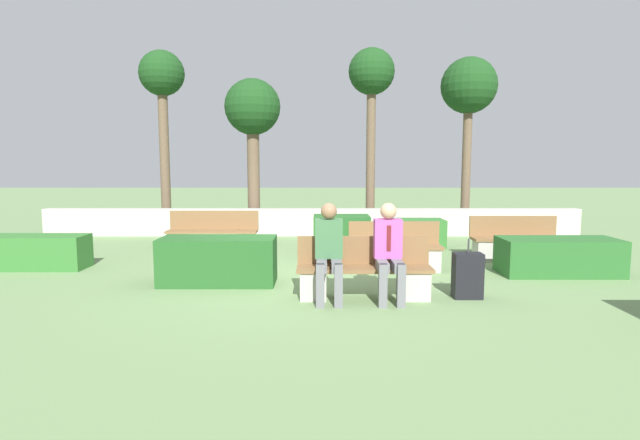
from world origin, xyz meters
TOP-DOWN VIEW (x-y plane):
  - ground_plane at (0.00, 0.00)m, footprint 60.00×60.00m
  - perimeter_wall at (0.00, 4.78)m, footprint 13.89×0.30m
  - bench_front at (0.83, -1.25)m, footprint 1.89×0.48m
  - bench_left_side at (1.54, 0.55)m, footprint 1.62×0.48m
  - bench_right_side at (-2.11, 2.56)m, footprint 1.94×0.49m
  - bench_back at (4.04, 1.49)m, footprint 1.72×0.48m
  - person_seated_man at (1.16, -1.39)m, footprint 0.38×0.64m
  - person_seated_woman at (0.34, -1.39)m, footprint 0.38×0.64m
  - hedge_block_near_left at (4.27, 0.22)m, footprint 1.95×0.81m
  - hedge_block_near_right at (-1.38, -0.43)m, footprint 1.79×0.73m
  - hedge_block_mid_left at (0.64, 1.72)m, footprint 1.11×0.71m
  - hedge_block_mid_right at (2.35, 3.02)m, footprint 1.30×0.71m
  - hedge_block_far_left at (-4.99, 0.69)m, footprint 2.01×0.63m
  - suitcase at (2.28, -1.27)m, footprint 0.40×0.25m
  - tree_leftmost at (-4.16, 6.03)m, footprint 1.24×1.24m
  - tree_center_left at (-1.57, 5.32)m, footprint 1.48×1.48m
  - tree_center_right at (1.61, 5.73)m, footprint 1.25×1.25m
  - tree_rightmost at (4.31, 5.91)m, footprint 1.53×1.53m

SIDE VIEW (x-z plane):
  - ground_plane at x=0.00m, z-range 0.00..0.00m
  - hedge_block_far_left at x=-4.99m, z-range 0.00..0.60m
  - hedge_block_near_left at x=4.27m, z-range 0.00..0.62m
  - hedge_block_mid_right at x=2.35m, z-range 0.00..0.63m
  - bench_left_side at x=1.54m, z-range -0.11..0.74m
  - bench_back at x=4.04m, z-range -0.10..0.74m
  - suitcase at x=2.28m, z-range -0.10..0.74m
  - bench_front at x=0.83m, z-range -0.10..0.75m
  - bench_right_side at x=-2.11m, z-range -0.09..0.75m
  - perimeter_wall at x=0.00m, z-range 0.00..0.70m
  - hedge_block_near_right at x=-1.38m, z-range 0.00..0.73m
  - hedge_block_mid_left at x=0.64m, z-range 0.00..0.85m
  - person_seated_woman at x=0.34m, z-range 0.07..1.41m
  - person_seated_man at x=1.16m, z-range 0.07..1.41m
  - tree_center_left at x=-1.57m, z-range 1.14..5.24m
  - tree_rightmost at x=4.31m, z-range 1.49..6.26m
  - tree_leftmost at x=-4.16m, z-range 1.56..6.53m
  - tree_center_right at x=1.61m, z-range 1.60..6.57m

